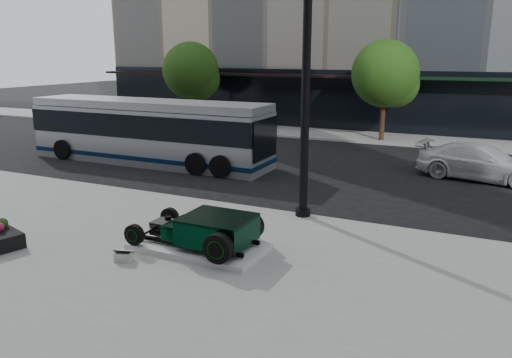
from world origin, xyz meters
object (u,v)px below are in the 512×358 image
at_px(lamppost, 306,88).
at_px(white_sedan, 481,162).
at_px(hot_rod, 210,230).
at_px(transit_bus, 149,131).

xyz_separation_m(lamppost, white_sedan, (4.82, 7.88, -3.31)).
xyz_separation_m(hot_rod, white_sedan, (5.96, 11.61, 0.03)).
bearing_deg(transit_bus, lamppost, -27.06).
bearing_deg(hot_rod, lamppost, 73.16).
height_order(lamppost, transit_bus, lamppost).
height_order(lamppost, white_sedan, lamppost).
distance_m(hot_rod, lamppost, 5.14).
relative_size(lamppost, white_sedan, 1.69).
xyz_separation_m(transit_bus, white_sedan, (14.33, 3.02, -0.76)).
distance_m(lamppost, white_sedan, 9.81).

